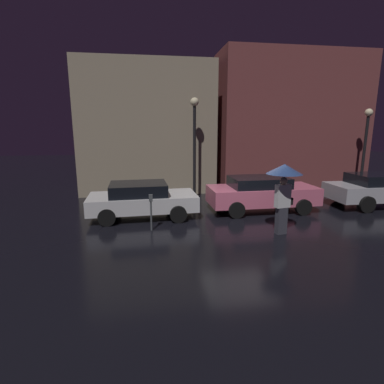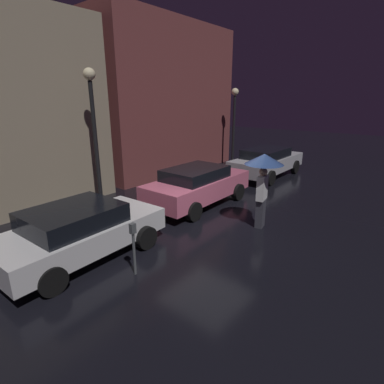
{
  "view_description": "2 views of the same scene",
  "coord_description": "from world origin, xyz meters",
  "views": [
    {
      "loc": [
        -3.24,
        -9.81,
        3.31
      ],
      "look_at": [
        -1.71,
        0.11,
        1.16
      ],
      "focal_mm": 28.0,
      "sensor_mm": 36.0,
      "label": 1
    },
    {
      "loc": [
        -6.82,
        -4.95,
        3.73
      ],
      "look_at": [
        -0.85,
        -0.06,
        1.31
      ],
      "focal_mm": 28.0,
      "sensor_mm": 36.0,
      "label": 2
    }
  ],
  "objects": [
    {
      "name": "building_facade_left",
      "position": [
        -3.1,
        6.5,
        3.3
      ],
      "size": [
        6.87,
        3.0,
        6.59
      ],
      "color": "gray",
      "rests_on": "ground"
    },
    {
      "name": "street_lamp_near",
      "position": [
        -0.98,
        4.08,
        3.12
      ],
      "size": [
        0.39,
        0.39,
        4.67
      ],
      "color": "black",
      "rests_on": "ground"
    },
    {
      "name": "street_lamp_far",
      "position": [
        7.78,
        4.01,
        2.85
      ],
      "size": [
        0.38,
        0.38,
        4.26
      ],
      "color": "black",
      "rests_on": "ground"
    },
    {
      "name": "parked_car_white",
      "position": [
        -3.44,
        1.33,
        0.69
      ],
      "size": [
        4.06,
        2.05,
        1.31
      ],
      "rotation": [
        0.0,
        0.0,
        0.04
      ],
      "color": "silver",
      "rests_on": "ground"
    },
    {
      "name": "pedestrian_with_umbrella",
      "position": [
        0.96,
        -1.23,
        1.75
      ],
      "size": [
        1.11,
        1.11,
        2.24
      ],
      "rotation": [
        0.0,
        0.0,
        0.18
      ],
      "color": "#383842",
      "rests_on": "ground"
    },
    {
      "name": "ground_plane",
      "position": [
        0.0,
        0.0,
        0.0
      ],
      "size": [
        60.0,
        60.0,
        0.0
      ],
      "primitive_type": "plane",
      "color": "black"
    },
    {
      "name": "parking_meter",
      "position": [
        -3.13,
        -0.3,
        0.75
      ],
      "size": [
        0.12,
        0.1,
        1.21
      ],
      "color": "#4C5154",
      "rests_on": "ground"
    },
    {
      "name": "building_facade_right",
      "position": [
        4.87,
        6.5,
        3.66
      ],
      "size": [
        8.17,
        3.0,
        7.32
      ],
      "color": "brown",
      "rests_on": "ground"
    },
    {
      "name": "parked_car_pink",
      "position": [
        1.36,
        1.49,
        0.75
      ],
      "size": [
        4.35,
        1.97,
        1.4
      ],
      "rotation": [
        0.0,
        0.0,
        0.01
      ],
      "color": "#DB6684",
      "rests_on": "ground"
    },
    {
      "name": "parked_car_silver",
      "position": [
        6.82,
        1.43,
        0.76
      ],
      "size": [
        4.71,
        2.01,
        1.4
      ],
      "rotation": [
        0.0,
        0.0,
        -0.01
      ],
      "color": "#B7B7BF",
      "rests_on": "ground"
    }
  ]
}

